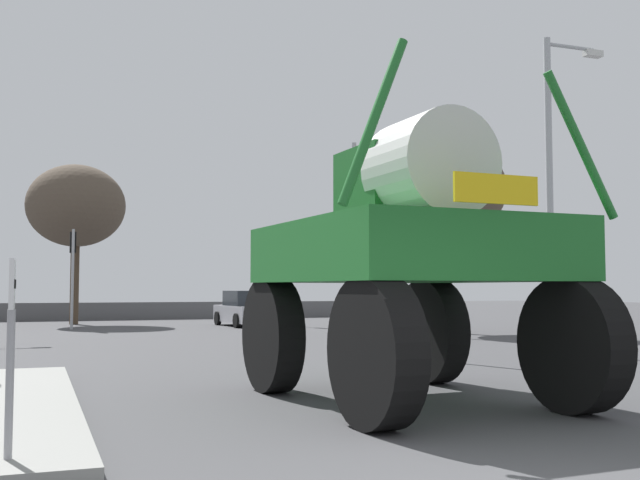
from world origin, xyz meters
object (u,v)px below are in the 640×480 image
(lane_arrow_sign, at_px, (11,321))
(traffic_signal_far_left, at_px, (278,258))
(streetlight_far_right, at_px, (358,225))
(sedan_ahead, at_px, (246,309))
(traffic_signal_far_right, at_px, (73,256))
(bare_tree_far_center, at_px, (76,206))
(traffic_signal_near_right, at_px, (441,238))
(streetlight_near_right, at_px, (554,177))
(oversize_sprayer, at_px, (409,256))
(bare_tree_right, at_px, (446,190))

(lane_arrow_sign, xyz_separation_m, traffic_signal_far_left, (10.23, 24.81, 1.62))
(streetlight_far_right, bearing_deg, traffic_signal_far_left, 106.26)
(sedan_ahead, distance_m, streetlight_far_right, 6.81)
(traffic_signal_far_right, bearing_deg, bare_tree_far_center, 86.03)
(traffic_signal_near_right, bearing_deg, streetlight_near_right, 11.98)
(sedan_ahead, xyz_separation_m, traffic_signal_near_right, (-0.00, -16.76, 2.04))
(oversize_sprayer, height_order, bare_tree_right, bare_tree_right)
(bare_tree_far_center, bearing_deg, streetlight_near_right, -62.49)
(traffic_signal_near_right, height_order, traffic_signal_far_right, traffic_signal_far_right)
(lane_arrow_sign, height_order, oversize_sprayer, oversize_sprayer)
(traffic_signal_far_left, relative_size, bare_tree_right, 0.57)
(traffic_signal_far_left, bearing_deg, bare_tree_right, -61.61)
(traffic_signal_near_right, bearing_deg, streetlight_far_right, 75.48)
(lane_arrow_sign, xyz_separation_m, traffic_signal_near_right, (8.76, 7.84, 1.41))
(bare_tree_right, xyz_separation_m, bare_tree_far_center, (-12.43, 11.73, 0.12))
(traffic_signal_far_left, bearing_deg, sedan_ahead, -171.92)
(traffic_signal_far_right, bearing_deg, lane_arrow_sign, -93.74)
(streetlight_far_right, bearing_deg, bare_tree_far_center, 136.26)
(lane_arrow_sign, bearing_deg, bare_tree_right, 50.21)
(traffic_signal_near_right, bearing_deg, bare_tree_far_center, 107.99)
(traffic_signal_far_left, bearing_deg, traffic_signal_far_right, 179.99)
(traffic_signal_near_right, height_order, traffic_signal_far_left, traffic_signal_far_left)
(sedan_ahead, bearing_deg, bare_tree_far_center, 54.02)
(traffic_signal_near_right, relative_size, traffic_signal_far_left, 0.93)
(traffic_signal_near_right, distance_m, bare_tree_right, 11.18)
(lane_arrow_sign, xyz_separation_m, streetlight_near_right, (12.48, 8.63, 3.10))
(streetlight_near_right, height_order, bare_tree_right, streetlight_near_right)
(sedan_ahead, distance_m, bare_tree_far_center, 9.34)
(sedan_ahead, bearing_deg, bare_tree_right, -146.65)
(traffic_signal_near_right, xyz_separation_m, streetlight_far_right, (3.02, 11.65, 1.30))
(traffic_signal_far_right, xyz_separation_m, streetlight_near_right, (10.86, -16.18, 1.54))
(oversize_sprayer, relative_size, traffic_signal_far_left, 1.34)
(oversize_sprayer, height_order, traffic_signal_far_left, oversize_sprayer)
(lane_arrow_sign, height_order, bare_tree_far_center, bare_tree_far_center)
(streetlight_near_right, bearing_deg, bare_tree_far_center, 117.51)
(bare_tree_right, height_order, bare_tree_far_center, bare_tree_far_center)
(streetlight_far_right, xyz_separation_m, bare_tree_right, (2.56, -2.28, 1.18))
(oversize_sprayer, xyz_separation_m, traffic_signal_near_right, (3.49, 5.24, 0.66))
(bare_tree_right, relative_size, bare_tree_far_center, 0.98)
(lane_arrow_sign, distance_m, oversize_sprayer, 5.92)
(sedan_ahead, bearing_deg, lane_arrow_sign, 156.74)
(sedan_ahead, bearing_deg, oversize_sprayer, 167.32)
(sedan_ahead, relative_size, traffic_signal_near_right, 1.11)
(traffic_signal_far_right, xyz_separation_m, bare_tree_far_center, (0.29, 4.13, 2.44))
(streetlight_far_right, distance_m, bare_tree_far_center, 13.72)
(oversize_sprayer, distance_m, sedan_ahead, 22.32)
(lane_arrow_sign, distance_m, traffic_signal_near_right, 11.84)
(streetlight_near_right, distance_m, bare_tree_far_center, 22.91)
(oversize_sprayer, height_order, traffic_signal_far_right, oversize_sprayer)
(streetlight_near_right, distance_m, streetlight_far_right, 10.89)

